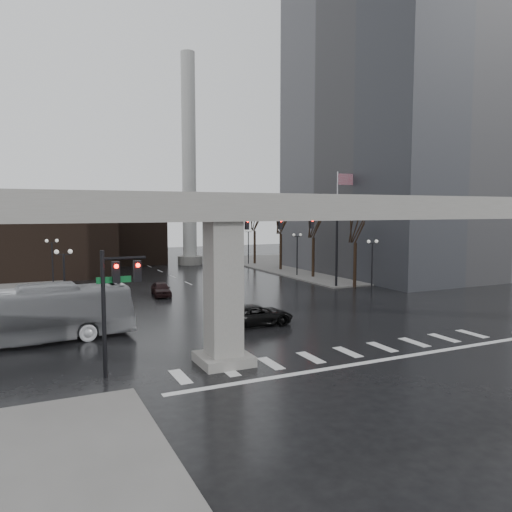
% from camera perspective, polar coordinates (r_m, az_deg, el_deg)
% --- Properties ---
extents(ground, '(160.00, 160.00, 0.00)m').
position_cam_1_polar(ground, '(29.41, 9.28, -10.29)').
color(ground, black).
rests_on(ground, ground).
extents(sidewalk_ne, '(28.00, 36.00, 0.15)m').
position_cam_1_polar(sidewalk_ne, '(73.16, 10.05, -0.93)').
color(sidewalk_ne, slate).
rests_on(sidewalk_ne, ground).
extents(elevated_guideway, '(48.00, 2.60, 8.70)m').
position_cam_1_polar(elevated_guideway, '(29.10, 11.54, 3.24)').
color(elevated_guideway, gray).
rests_on(elevated_guideway, ground).
extents(office_tower, '(22.00, 26.00, 42.00)m').
position_cam_1_polar(office_tower, '(67.47, 16.92, 16.27)').
color(office_tower, '#5A595E').
rests_on(office_tower, ground).
extents(building_far_left, '(16.00, 14.00, 10.00)m').
position_cam_1_polar(building_far_left, '(65.37, -23.42, 2.32)').
color(building_far_left, black).
rests_on(building_far_left, ground).
extents(building_far_mid, '(10.00, 10.00, 8.00)m').
position_cam_1_polar(building_far_mid, '(76.69, -14.65, 2.21)').
color(building_far_mid, black).
rests_on(building_far_mid, ground).
extents(smokestack, '(3.60, 3.60, 30.00)m').
position_cam_1_polar(smokestack, '(72.94, -7.66, 9.53)').
color(smokestack, '#B9BAB5').
rests_on(smokestack, ground).
extents(signal_mast_arm, '(12.12, 0.43, 8.00)m').
position_cam_1_polar(signal_mast_arm, '(49.07, 5.57, 2.87)').
color(signal_mast_arm, black).
rests_on(signal_mast_arm, ground).
extents(signal_left_pole, '(2.30, 0.30, 6.00)m').
position_cam_1_polar(signal_left_pole, '(24.39, -15.79, -3.85)').
color(signal_left_pole, black).
rests_on(signal_left_pole, ground).
extents(flagpole_assembly, '(2.06, 0.12, 12.00)m').
position_cam_1_polar(flagpole_assembly, '(55.14, 9.51, 4.85)').
color(flagpole_assembly, silver).
rests_on(flagpole_assembly, ground).
extents(lamp_right_0, '(1.22, 0.32, 5.11)m').
position_cam_1_polar(lamp_right_0, '(47.84, 13.14, -0.13)').
color(lamp_right_0, black).
rests_on(lamp_right_0, ground).
extents(lamp_right_1, '(1.22, 0.32, 5.11)m').
position_cam_1_polar(lamp_right_1, '(59.40, 4.72, 1.01)').
color(lamp_right_1, black).
rests_on(lamp_right_1, ground).
extents(lamp_right_2, '(1.22, 0.32, 5.11)m').
position_cam_1_polar(lamp_right_2, '(71.83, -0.88, 1.76)').
color(lamp_right_2, black).
rests_on(lamp_right_2, ground).
extents(lamp_left_0, '(1.22, 0.32, 5.11)m').
position_cam_1_polar(lamp_left_0, '(37.62, -21.08, -1.78)').
color(lamp_left_0, black).
rests_on(lamp_left_0, ground).
extents(lamp_left_1, '(1.22, 0.32, 5.11)m').
position_cam_1_polar(lamp_left_1, '(51.53, -22.25, -0.01)').
color(lamp_left_1, black).
rests_on(lamp_left_1, ground).
extents(lamp_left_2, '(1.22, 0.32, 5.11)m').
position_cam_1_polar(lamp_left_2, '(65.47, -22.93, 1.01)').
color(lamp_left_2, black).
rests_on(lamp_left_2, ground).
extents(tree_right_0, '(1.09, 1.58, 7.50)m').
position_cam_1_polar(tree_right_0, '(51.70, 11.26, -0.47)').
color(tree_right_0, black).
rests_on(tree_right_0, ground).
extents(tree_right_1, '(1.09, 1.61, 7.67)m').
position_cam_1_polar(tree_right_1, '(58.29, 6.57, 0.30)').
color(tree_right_1, black).
rests_on(tree_right_1, ground).
extents(tree_right_2, '(1.10, 1.63, 7.85)m').
position_cam_1_polar(tree_right_2, '(65.19, 2.86, 0.91)').
color(tree_right_2, black).
rests_on(tree_right_2, ground).
extents(tree_right_3, '(1.11, 1.66, 8.02)m').
position_cam_1_polar(tree_right_3, '(72.31, -0.14, 1.39)').
color(tree_right_3, black).
rests_on(tree_right_3, ground).
extents(tree_right_4, '(1.12, 1.69, 8.19)m').
position_cam_1_polar(tree_right_4, '(79.61, -2.59, 1.79)').
color(tree_right_4, black).
rests_on(tree_right_4, ground).
extents(pickup_truck, '(5.20, 2.49, 1.43)m').
position_cam_1_polar(pickup_truck, '(34.30, 0.03, -6.75)').
color(pickup_truck, black).
rests_on(pickup_truck, ground).
extents(city_bus, '(12.36, 3.51, 3.40)m').
position_cam_1_polar(city_bus, '(32.45, -24.75, -6.15)').
color(city_bus, '#ABACB0').
rests_on(city_bus, ground).
extents(far_car, '(1.98, 3.99, 1.31)m').
position_cam_1_polar(far_car, '(46.60, -10.79, -3.72)').
color(far_car, black).
rests_on(far_car, ground).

